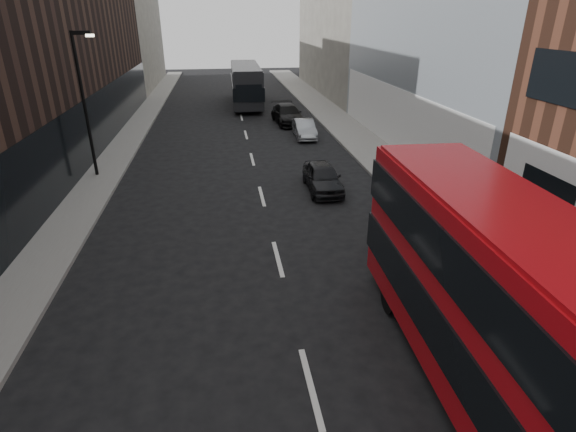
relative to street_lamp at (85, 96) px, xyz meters
name	(u,v)px	position (x,y,z in m)	size (l,w,h in m)	color
sidewalk_right	(352,133)	(15.72, 7.00, -4.11)	(3.00, 80.00, 0.15)	slate
sidewalk_left	(127,142)	(0.22, 7.00, -4.11)	(2.00, 80.00, 0.15)	slate
building_left_mid	(73,28)	(-3.28, 12.00, 2.82)	(5.00, 24.00, 14.00)	black
building_left_far	(129,28)	(-3.28, 34.00, 2.32)	(5.00, 20.00, 13.00)	#67635B
street_lamp	(85,96)	(0.00, 0.00, 0.00)	(1.06, 0.22, 7.00)	black
red_bus	(510,310)	(11.99, -17.00, -1.72)	(2.96, 11.07, 4.43)	#B50B12
grey_bus	(246,84)	(9.02, 19.73, -2.24)	(2.83, 11.26, 3.62)	black
car_a	(323,177)	(11.22, -3.61, -3.52)	(1.56, 3.89, 1.32)	black
car_b	(304,129)	(12.20, 6.66, -3.57)	(1.29, 3.71, 1.22)	#94979C
car_c	(288,114)	(11.70, 11.24, -3.47)	(2.00, 4.92, 1.43)	black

